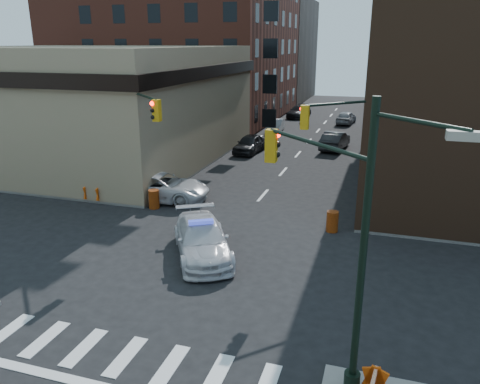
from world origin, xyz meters
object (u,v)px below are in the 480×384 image
Objects in this scene: pedestrian_b at (88,168)px; barrel_bank at (154,199)px; parked_car_wnear at (250,144)px; pickup at (161,187)px; pedestrian_a at (128,178)px; barricade_nw_a at (94,193)px; barrel_road at (332,221)px; parked_car_enear at (335,141)px; police_car at (202,239)px; parked_car_wfar at (276,126)px.

barrel_bank is at bearing -22.17° from pedestrian_b.
pickup is at bearing -91.73° from parked_car_wnear.
pedestrian_a is 2.64m from barricade_nw_a.
barricade_nw_a is at bearing -178.75° from barrel_bank.
pickup is at bearing 169.52° from barrel_road.
barrel_bank is at bearing 177.46° from barrel_road.
parked_car_enear is at bearing 31.41° from parked_car_wnear.
pedestrian_b is at bearing 115.23° from police_car.
parked_car_wfar is 2.27× the size of pedestrian_b.
pedestrian_a is 3.84m from barrel_bank.
pickup is 5.52× the size of barrel_road.
police_car is at bearing -138.55° from barrel_road.
police_car reaches higher than barrel_road.
pickup is 2.84m from pedestrian_a.
pedestrian_b is at bearing -113.28° from parked_car_wfar.
barrel_road is 0.98× the size of barrel_bank.
parked_car_enear is (8.62, 17.66, -0.00)m from pickup.
parked_car_wnear is 15.69m from barrel_bank.
parked_car_enear is at bearing 53.26° from police_car.
pedestrian_b is 4.31m from barricade_nw_a.
police_car reaches higher than barricade_nw_a.
parked_car_wnear is (1.59, 14.12, -0.04)m from pickup.
pedestrian_a is 3.76m from pedestrian_b.
barrel_bank is (3.02, -2.34, -0.39)m from pedestrian_a.
barrel_road is at bearing -2.54° from barrel_bank.
parked_car_enear is 4.63× the size of barrel_road.
parked_car_wfar is at bearing 109.10° from barrel_road.
barricade_nw_a is (-12.32, -19.26, -0.23)m from parked_car_enear.
police_car is 5.15× the size of barrel_road.
pedestrian_b is (-7.96, -12.37, 0.27)m from parked_car_wnear.
parked_car_wfar reaches higher than barrel_road.
pedestrian_a is at bearing 68.29° from pickup.
pedestrian_b reaches higher than parked_car_wfar.
barrel_road is 0.91× the size of barricade_nw_a.
police_car is at bearing -26.67° from barricade_nw_a.
parked_car_enear is 2.76× the size of pedestrian_b.
parked_car_wnear is at bearing 119.48° from barrel_road.
pedestrian_b reaches higher than pickup.
pickup is at bearing 2.11° from pedestrian_a.
parked_car_enear reaches higher than police_car.
pedestrian_a is at bearing 108.13° from police_car.
barricade_nw_a is (-5.17, -26.27, -0.08)m from parked_car_wfar.
pedestrian_a is 1.47× the size of barrel_road.
barrel_road is at bearing -75.31° from parked_car_wfar.
police_car reaches higher than barrel_bank.
barrel_bank is (0.30, -1.52, -0.28)m from pickup.
pedestrian_a is at bearing -104.38° from parked_car_wfar.
police_car is 24.53m from parked_car_enear.
pedestrian_a reaches higher than parked_car_enear.
parked_car_enear is 22.86m from barricade_nw_a.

